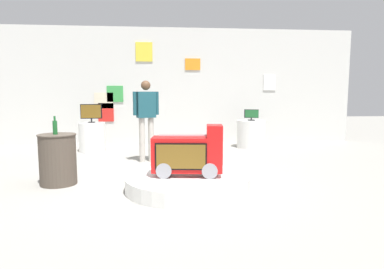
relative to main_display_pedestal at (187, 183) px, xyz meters
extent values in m
plane|color=gray|center=(-0.39, 0.36, -0.11)|extent=(30.00, 30.00, 0.00)
cube|color=silver|center=(-0.39, 4.96, 1.55)|extent=(11.43, 0.10, 3.31)
cube|color=green|center=(-1.65, 4.90, 1.33)|extent=(0.46, 0.02, 0.46)
cube|color=white|center=(2.86, 4.90, 1.66)|extent=(0.37, 0.02, 0.45)
cube|color=beige|center=(-1.97, 4.90, 1.14)|extent=(0.53, 0.02, 0.45)
cube|color=orange|center=(0.57, 4.90, 2.18)|extent=(0.44, 0.02, 0.33)
cube|color=yellow|center=(-0.81, 4.90, 2.51)|extent=(0.47, 0.02, 0.53)
cube|color=red|center=(-1.92, 4.90, 0.81)|extent=(0.43, 0.02, 0.53)
cylinder|color=silver|center=(0.00, 0.00, 0.00)|extent=(1.88, 1.88, 0.22)
cylinder|color=gray|center=(-0.33, 0.04, 0.23)|extent=(0.28, 0.45, 0.23)
cylinder|color=gray|center=(0.33, -0.04, 0.23)|extent=(0.28, 0.45, 0.23)
cube|color=red|center=(0.00, 0.00, 0.44)|extent=(1.09, 0.50, 0.52)
cube|color=red|center=(0.41, -0.05, 0.79)|extent=(0.28, 0.40, 0.18)
cube|color=black|center=(-0.11, -0.19, 0.44)|extent=(0.75, 0.11, 0.39)
cube|color=brown|center=(-0.11, -0.19, 0.44)|extent=(0.71, 0.11, 0.35)
cube|color=#B2B2B7|center=(0.00, 0.00, 0.73)|extent=(0.84, 0.13, 0.02)
cylinder|color=silver|center=(-2.09, 3.66, 0.25)|extent=(0.65, 0.65, 0.73)
cylinder|color=black|center=(-2.09, 3.66, 0.63)|extent=(0.18, 0.18, 0.02)
cylinder|color=black|center=(-2.09, 3.66, 0.68)|extent=(0.04, 0.04, 0.08)
cube|color=black|center=(-2.09, 3.66, 0.90)|extent=(0.52, 0.10, 0.36)
cube|color=brown|center=(-2.09, 3.63, 0.90)|extent=(0.48, 0.07, 0.32)
cylinder|color=silver|center=(2.06, 3.92, 0.25)|extent=(0.77, 0.77, 0.73)
cylinder|color=black|center=(2.06, 3.92, 0.63)|extent=(0.21, 0.21, 0.02)
cylinder|color=black|center=(2.06, 3.92, 0.67)|extent=(0.04, 0.04, 0.05)
cube|color=black|center=(2.06, 3.92, 0.80)|extent=(0.38, 0.15, 0.23)
cube|color=#1E5B2D|center=(2.07, 3.90, 0.80)|extent=(0.34, 0.12, 0.21)
cylinder|color=#4C4238|center=(-2.04, 0.53, 0.30)|extent=(0.57, 0.57, 0.82)
cylinder|color=#4C4238|center=(-2.04, 0.53, 0.70)|extent=(0.59, 0.59, 0.02)
cylinder|color=#195926|center=(-2.06, 0.51, 0.81)|extent=(0.07, 0.07, 0.22)
cylinder|color=#195926|center=(-2.06, 0.51, 0.96)|extent=(0.03, 0.03, 0.08)
cylinder|color=#B2ADA3|center=(-0.78, 2.21, 0.36)|extent=(0.12, 0.12, 0.95)
cylinder|color=#B2ADA3|center=(-0.59, 2.27, 0.36)|extent=(0.12, 0.12, 0.95)
cube|color=#194751|center=(-0.68, 2.24, 1.11)|extent=(0.42, 0.31, 0.55)
sphere|color=brown|center=(-0.68, 2.24, 1.52)|extent=(0.20, 0.20, 0.20)
cylinder|color=#194751|center=(-0.91, 2.17, 1.14)|extent=(0.08, 0.08, 0.49)
cylinder|color=#194751|center=(-0.46, 2.32, 1.14)|extent=(0.08, 0.08, 0.49)
camera|label=1|loc=(-0.42, -5.06, 1.36)|focal=32.01mm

